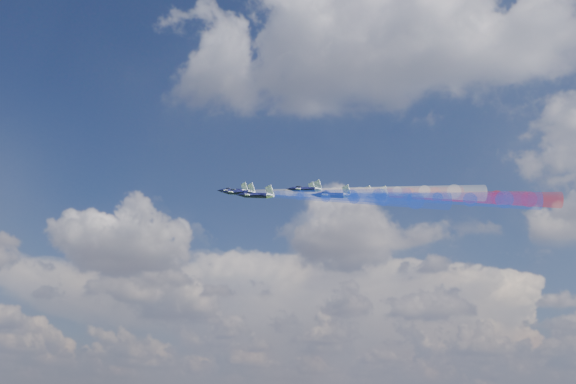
% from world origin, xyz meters
% --- Properties ---
extents(jet_lead, '(13.66, 12.21, 7.09)m').
position_xyz_m(jet_lead, '(-41.04, 9.43, 154.67)').
color(jet_lead, black).
extents(trail_lead, '(39.71, 16.53, 12.12)m').
position_xyz_m(trail_lead, '(-17.41, 1.93, 149.89)').
color(trail_lead, white).
extents(jet_inner_left, '(13.66, 12.21, 7.09)m').
position_xyz_m(jet_inner_left, '(-33.73, -5.26, 149.39)').
color(jet_inner_left, black).
extents(trail_inner_left, '(39.71, 16.53, 12.12)m').
position_xyz_m(trail_inner_left, '(-10.10, -12.76, 144.62)').
color(trail_inner_left, blue).
extents(jet_inner_right, '(13.66, 12.21, 7.09)m').
position_xyz_m(jet_inner_right, '(-24.13, 15.14, 154.89)').
color(jet_inner_right, black).
extents(trail_inner_right, '(39.71, 16.53, 12.12)m').
position_xyz_m(trail_inner_right, '(-0.50, 7.65, 150.12)').
color(trail_inner_right, red).
extents(jet_outer_left, '(13.66, 12.21, 7.09)m').
position_xyz_m(jet_outer_left, '(-24.81, -17.69, 144.34)').
color(jet_outer_left, black).
extents(trail_outer_left, '(39.71, 16.53, 12.12)m').
position_xyz_m(trail_outer_left, '(-1.18, -25.18, 139.57)').
color(trail_outer_left, blue).
extents(jet_center_third, '(13.66, 12.21, 7.09)m').
position_xyz_m(jet_center_third, '(-18.69, 0.67, 150.54)').
color(jet_center_third, black).
extents(trail_center_third, '(39.71, 16.53, 12.12)m').
position_xyz_m(trail_center_third, '(4.94, -6.82, 145.77)').
color(trail_center_third, white).
extents(jet_outer_right, '(13.66, 12.21, 7.09)m').
position_xyz_m(jet_outer_right, '(-10.00, 20.93, 154.29)').
color(jet_outer_right, black).
extents(trail_outer_right, '(39.71, 16.53, 12.12)m').
position_xyz_m(trail_outer_right, '(13.63, 13.44, 149.51)').
color(trail_outer_right, red).
extents(jet_rear_left, '(13.66, 12.21, 7.09)m').
position_xyz_m(jet_rear_left, '(-8.55, -13.22, 144.20)').
color(jet_rear_left, black).
extents(trail_rear_left, '(39.71, 16.53, 12.12)m').
position_xyz_m(trail_rear_left, '(15.08, -20.71, 139.42)').
color(trail_rear_left, blue).
extents(jet_rear_right, '(13.66, 12.21, 7.09)m').
position_xyz_m(jet_rear_right, '(-3.45, 6.23, 149.28)').
color(jet_rear_right, black).
extents(trail_rear_right, '(39.71, 16.53, 12.12)m').
position_xyz_m(trail_rear_right, '(20.18, -1.26, 144.50)').
color(trail_rear_right, red).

